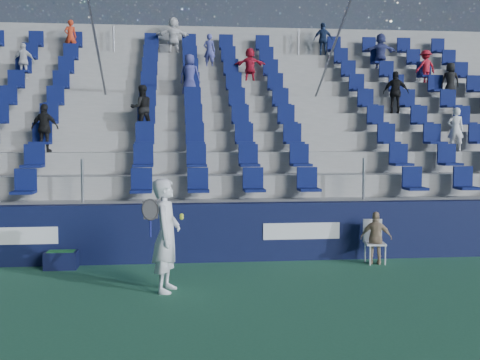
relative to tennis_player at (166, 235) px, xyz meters
name	(u,v)px	position (x,y,z in m)	size (l,w,h in m)	color
ground	(247,302)	(1.24, -0.79, -0.94)	(70.00, 70.00, 0.00)	#2D6A49
sponsor_wall	(229,232)	(1.24, 2.36, -0.34)	(24.00, 0.32, 1.20)	#0F1439
grandstand	(213,152)	(1.24, 7.46, 1.20)	(24.00, 8.17, 6.63)	#9F9F9A
tennis_player	(166,235)	(0.00, 0.00, 0.00)	(0.69, 0.76, 1.88)	white
line_judge_chair	(374,238)	(4.16, 1.85, -0.44)	(0.43, 0.44, 0.88)	white
line_judge	(376,238)	(4.16, 1.71, -0.41)	(0.62, 0.26, 1.06)	tan
ball_bin	(61,259)	(-2.06, 1.96, -0.75)	(0.62, 0.41, 0.35)	#0E1233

